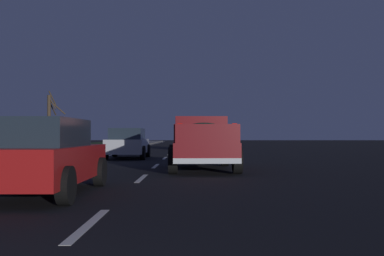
# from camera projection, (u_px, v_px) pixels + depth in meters

# --- Properties ---
(ground) EXTENTS (144.00, 144.00, 0.00)m
(ground) POSITION_uv_depth(u_px,v_px,m) (170.00, 154.00, 29.30)
(ground) COLOR black
(sidewalk_shoulder) EXTENTS (108.00, 4.00, 0.12)m
(sidewalk_shoulder) POSITION_uv_depth(u_px,v_px,m) (79.00, 153.00, 29.30)
(sidewalk_shoulder) COLOR gray
(sidewalk_shoulder) RESTS_ON ground
(grass_verge) EXTENTS (108.00, 6.00, 0.01)m
(grass_verge) POSITION_uv_depth(u_px,v_px,m) (0.00, 154.00, 29.29)
(grass_verge) COLOR #1E3819
(grass_verge) RESTS_ON ground
(lane_markings) EXTENTS (108.00, 3.54, 0.01)m
(lane_markings) POSITION_uv_depth(u_px,v_px,m) (134.00, 152.00, 31.61)
(lane_markings) COLOR silver
(lane_markings) RESTS_ON ground
(pickup_truck) EXTENTS (5.49, 2.41, 1.87)m
(pickup_truck) POSITION_uv_depth(u_px,v_px,m) (202.00, 141.00, 16.25)
(pickup_truck) COLOR maroon
(pickup_truck) RESTS_ON ground
(sedan_blue) EXTENTS (4.44, 2.08, 1.54)m
(sedan_blue) POSITION_uv_depth(u_px,v_px,m) (194.00, 140.00, 37.44)
(sedan_blue) COLOR navy
(sedan_blue) RESTS_ON ground
(sedan_red) EXTENTS (4.40, 2.02, 1.54)m
(sedan_red) POSITION_uv_depth(u_px,v_px,m) (41.00, 156.00, 9.43)
(sedan_red) COLOR maroon
(sedan_red) RESTS_ON ground
(sedan_silver) EXTENTS (4.42, 2.06, 1.54)m
(sedan_silver) POSITION_uv_depth(u_px,v_px,m) (128.00, 143.00, 23.79)
(sedan_silver) COLOR #B2B5BA
(sedan_silver) RESTS_ON ground
(bare_tree_far) EXTENTS (1.71, 1.42, 4.66)m
(bare_tree_far) POSITION_uv_depth(u_px,v_px,m) (50.00, 120.00, 36.30)
(bare_tree_far) COLOR #423323
(bare_tree_far) RESTS_ON ground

